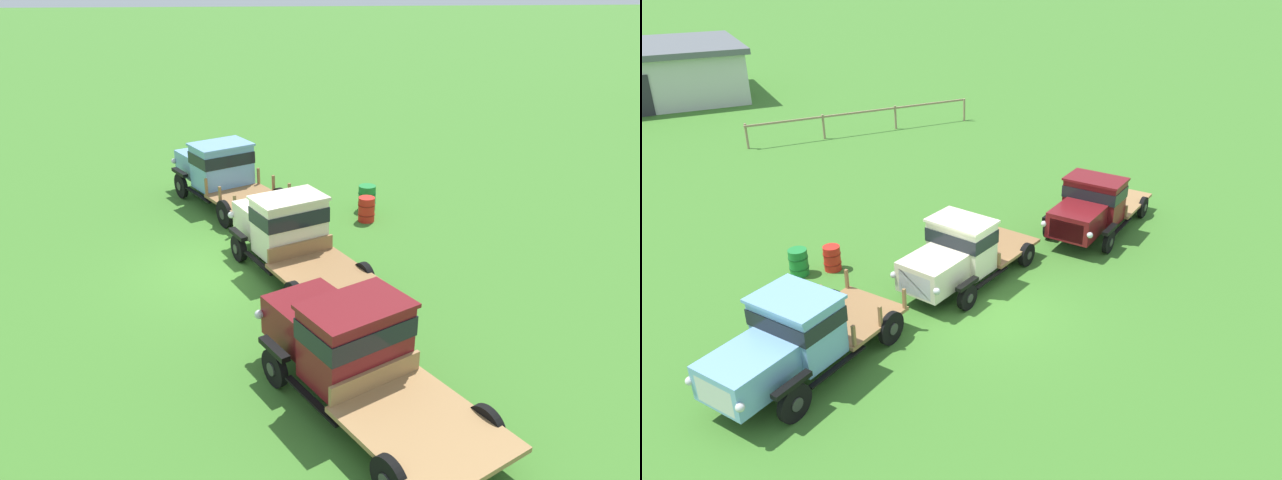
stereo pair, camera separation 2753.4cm
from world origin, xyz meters
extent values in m
plane|color=#3D7528|center=(0.00, 0.00, 0.00)|extent=(240.00, 240.00, 0.00)
cylinder|color=#997F60|center=(-3.20, 18.79, 0.65)|extent=(0.12, 0.12, 1.29)
cylinder|color=#997F60|center=(0.71, 18.69, 0.65)|extent=(0.12, 0.12, 1.29)
cylinder|color=#997F60|center=(4.77, 18.68, 0.65)|extent=(0.12, 0.12, 1.29)
cylinder|color=#997F60|center=(8.92, 18.39, 0.65)|extent=(0.12, 0.12, 1.29)
cube|color=#997F60|center=(2.86, 18.68, 1.17)|extent=(12.31, 0.08, 0.10)
cylinder|color=black|center=(-6.05, -1.92, 0.45)|extent=(0.85, 0.58, 0.90)
cylinder|color=#2D2D2D|center=(-6.01, -2.00, 0.45)|extent=(0.29, 0.19, 0.32)
cylinder|color=black|center=(-7.12, -0.10, 0.45)|extent=(0.85, 0.58, 0.90)
cylinder|color=#2D2D2D|center=(-7.16, -0.03, 0.45)|extent=(0.29, 0.19, 0.32)
cylinder|color=black|center=(-3.11, -0.20, 0.45)|extent=(0.85, 0.58, 0.90)
cylinder|color=#2D2D2D|center=(-3.07, -0.28, 0.45)|extent=(0.29, 0.19, 0.32)
cylinder|color=black|center=(-4.17, 1.62, 0.45)|extent=(0.85, 0.58, 0.90)
cylinder|color=#2D2D2D|center=(-4.22, 1.69, 0.45)|extent=(0.29, 0.19, 0.32)
cube|color=black|center=(-5.28, -0.25, 0.53)|extent=(4.84, 3.49, 0.12)
cube|color=#70A3D1|center=(-6.82, -1.15, 1.03)|extent=(2.29, 2.17, 0.87)
cube|color=silver|center=(-7.56, -1.58, 0.98)|extent=(0.64, 1.03, 0.65)
sphere|color=silver|center=(-7.17, -2.27, 1.05)|extent=(0.20, 0.20, 0.20)
sphere|color=silver|center=(-7.97, -0.91, 1.05)|extent=(0.20, 0.20, 0.20)
cube|color=black|center=(-6.05, -1.92, 0.95)|extent=(1.00, 0.70, 0.12)
cube|color=black|center=(-7.12, -0.10, 0.95)|extent=(1.00, 0.70, 0.12)
cube|color=#70A3D1|center=(-5.47, -0.36, 1.33)|extent=(2.08, 2.27, 1.46)
cube|color=black|center=(-5.47, -0.36, 1.66)|extent=(2.14, 2.33, 0.41)
cube|color=#70A3D1|center=(-5.47, -0.36, 2.10)|extent=(2.23, 2.41, 0.08)
cube|color=black|center=(-4.84, -1.19, 0.51)|extent=(1.67, 1.06, 0.05)
cube|color=black|center=(-5.88, 0.59, 0.51)|extent=(1.67, 1.06, 0.05)
cube|color=olive|center=(-3.93, 0.54, 0.64)|extent=(3.00, 2.95, 0.10)
cube|color=olive|center=(-4.30, -0.84, 0.98)|extent=(0.11, 0.11, 0.58)
cube|color=olive|center=(-5.31, 0.89, 0.98)|extent=(0.11, 0.11, 0.58)
cube|color=olive|center=(-3.43, -0.33, 0.98)|extent=(0.11, 0.11, 0.58)
cube|color=olive|center=(-4.44, 1.40, 0.98)|extent=(0.11, 0.11, 0.58)
cube|color=olive|center=(-2.56, 0.18, 0.98)|extent=(0.11, 0.11, 0.58)
cube|color=olive|center=(-3.56, 1.91, 0.98)|extent=(0.11, 0.11, 0.58)
cylinder|color=black|center=(-0.58, 0.34, 0.38)|extent=(0.76, 0.50, 0.76)
cylinder|color=#2D2D2D|center=(-0.53, 0.25, 0.38)|extent=(0.25, 0.14, 0.27)
cylinder|color=black|center=(-1.49, 2.19, 0.38)|extent=(0.76, 0.50, 0.76)
cylinder|color=#2D2D2D|center=(-1.53, 2.29, 0.38)|extent=(0.25, 0.14, 0.27)
cylinder|color=black|center=(2.36, 1.79, 0.38)|extent=(0.76, 0.50, 0.76)
cylinder|color=#2D2D2D|center=(2.41, 1.69, 0.38)|extent=(0.25, 0.14, 0.27)
cylinder|color=black|center=(1.46, 3.63, 0.38)|extent=(0.76, 0.50, 0.76)
cylinder|color=#2D2D2D|center=(1.41, 3.73, 0.38)|extent=(0.25, 0.14, 0.27)
cube|color=black|center=(0.33, 1.94, 0.46)|extent=(4.78, 3.11, 0.12)
cube|color=beige|center=(-1.26, 1.16, 0.96)|extent=(2.12, 2.02, 0.89)
cube|color=silver|center=(-1.97, 0.81, 0.92)|extent=(0.55, 1.04, 0.67)
sphere|color=silver|center=(-1.64, 0.11, 0.99)|extent=(0.20, 0.20, 0.20)
sphere|color=silver|center=(-2.32, 1.50, 0.99)|extent=(0.20, 0.20, 0.20)
cube|color=black|center=(-0.58, 0.34, 0.81)|extent=(0.87, 0.56, 0.12)
cube|color=black|center=(-1.49, 2.19, 0.81)|extent=(0.87, 0.56, 0.12)
cube|color=beige|center=(0.00, 1.78, 1.27)|extent=(1.84, 2.14, 1.50)
cube|color=black|center=(0.00, 1.78, 1.61)|extent=(1.90, 2.19, 0.42)
cube|color=beige|center=(0.00, 1.78, 2.06)|extent=(1.98, 2.26, 0.08)
cube|color=black|center=(0.55, 0.92, 0.44)|extent=(1.52, 0.84, 0.05)
cube|color=black|center=(-0.33, 2.73, 0.44)|extent=(1.52, 0.84, 0.05)
cube|color=olive|center=(1.59, 2.55, 0.57)|extent=(3.06, 2.93, 0.10)
cube|color=olive|center=(0.56, 2.05, 0.80)|extent=(0.93, 1.79, 0.44)
cylinder|color=black|center=(5.29, 1.27, 0.40)|extent=(0.78, 0.53, 0.80)
cylinder|color=#2D2D2D|center=(5.34, 1.18, 0.40)|extent=(0.26, 0.16, 0.28)
cylinder|color=black|center=(4.23, 3.16, 0.40)|extent=(0.78, 0.53, 0.80)
cylinder|color=#2D2D2D|center=(4.18, 3.24, 0.40)|extent=(0.26, 0.16, 0.28)
cylinder|color=black|center=(8.39, 3.00, 0.40)|extent=(0.78, 0.53, 0.80)
cylinder|color=#2D2D2D|center=(8.43, 2.92, 0.40)|extent=(0.26, 0.16, 0.28)
cylinder|color=black|center=(7.33, 4.89, 0.40)|extent=(0.78, 0.53, 0.80)
cylinder|color=#2D2D2D|center=(7.28, 4.98, 0.40)|extent=(0.26, 0.16, 0.28)
cube|color=black|center=(6.24, 3.04, 0.48)|extent=(5.08, 3.56, 0.12)
cube|color=maroon|center=(4.54, 2.09, 0.98)|extent=(2.23, 2.16, 0.89)
cube|color=silver|center=(3.82, 1.69, 0.94)|extent=(0.64, 1.07, 0.66)
sphere|color=silver|center=(4.21, 0.97, 1.01)|extent=(0.20, 0.20, 0.20)
sphere|color=silver|center=(3.41, 2.39, 1.01)|extent=(0.20, 0.20, 0.20)
cube|color=black|center=(5.29, 1.27, 0.85)|extent=(0.90, 0.62, 0.12)
cube|color=black|center=(4.23, 3.16, 0.85)|extent=(0.90, 0.62, 0.12)
cube|color=maroon|center=(5.80, 2.80, 1.27)|extent=(1.98, 2.25, 1.46)
cube|color=black|center=(5.80, 2.80, 1.60)|extent=(2.04, 2.31, 0.41)
cube|color=maroon|center=(5.80, 2.80, 2.04)|extent=(2.13, 2.39, 0.08)
cube|color=black|center=(6.43, 1.93, 0.46)|extent=(1.53, 0.94, 0.05)
cube|color=black|center=(5.39, 3.78, 0.46)|extent=(1.53, 0.94, 0.05)
cube|color=#9E7547|center=(7.50, 3.75, 0.59)|extent=(3.44, 3.25, 0.10)
cube|color=#9E7547|center=(6.36, 3.11, 0.82)|extent=(1.08, 1.84, 0.44)
cylinder|color=red|center=(-3.26, 4.41, 0.41)|extent=(0.54, 0.54, 0.82)
cylinder|color=maroon|center=(-3.26, 4.41, 0.57)|extent=(0.57, 0.57, 0.03)
cylinder|color=maroon|center=(-3.26, 4.41, 0.25)|extent=(0.57, 0.57, 0.03)
cylinder|color=#1E7F33|center=(-4.29, 4.59, 0.43)|extent=(0.59, 0.59, 0.87)
cylinder|color=#124C1E|center=(-4.29, 4.59, 0.61)|extent=(0.62, 0.62, 0.03)
cylinder|color=#124C1E|center=(-4.29, 4.59, 0.26)|extent=(0.62, 0.62, 0.03)
camera|label=1|loc=(15.65, 1.31, 7.75)|focal=35.00mm
camera|label=2|loc=(-7.80, -13.02, 9.54)|focal=35.00mm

